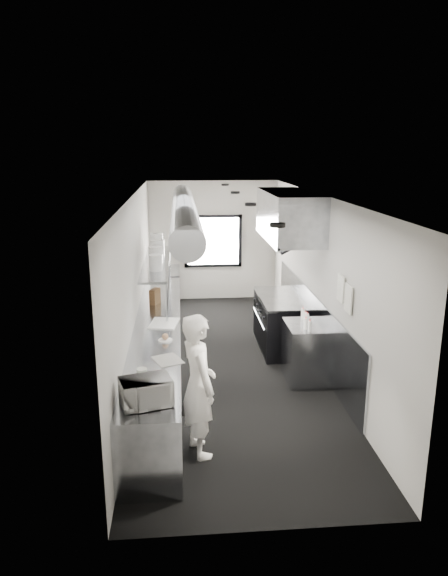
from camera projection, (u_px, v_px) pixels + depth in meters
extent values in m
cube|color=black|center=(229.00, 364.00, 8.81)|extent=(3.00, 8.00, 0.01)
cube|color=beige|center=(229.00, 196.00, 8.08)|extent=(3.00, 8.00, 0.01)
cube|color=#B4B1AB|center=(213.00, 241.00, 12.30)|extent=(3.00, 0.02, 2.80)
cube|color=#B4B1AB|center=(272.00, 396.00, 4.60)|extent=(3.00, 0.02, 2.80)
cube|color=#B4B1AB|center=(135.00, 285.00, 8.32)|extent=(0.02, 8.00, 2.80)
cube|color=#B4B1AB|center=(320.00, 281.00, 8.57)|extent=(0.02, 8.00, 2.80)
cube|color=gray|center=(312.00, 324.00, 9.08)|extent=(0.03, 5.50, 1.10)
cylinder|color=#94979C|center=(184.00, 210.00, 8.48)|extent=(0.40, 6.40, 0.40)
cube|color=white|center=(213.00, 241.00, 12.26)|extent=(1.20, 0.03, 1.10)
cube|color=black|center=(213.00, 217.00, 12.13)|extent=(1.36, 0.03, 0.08)
cube|color=black|center=(213.00, 265.00, 12.43)|extent=(1.36, 0.03, 0.08)
cube|color=black|center=(186.00, 242.00, 12.22)|extent=(0.08, 0.03, 1.25)
cube|color=black|center=(240.00, 241.00, 12.33)|extent=(0.08, 0.03, 1.25)
cube|color=gray|center=(289.00, 215.00, 8.95)|extent=(0.80, 2.20, 0.80)
cube|color=gray|center=(267.00, 238.00, 9.02)|extent=(0.05, 2.20, 0.05)
cube|color=black|center=(284.00, 235.00, 9.03)|extent=(0.50, 2.10, 0.28)
cube|color=gray|center=(158.00, 352.00, 8.12)|extent=(0.70, 6.00, 0.90)
cube|color=gray|center=(156.00, 263.00, 9.27)|extent=(0.45, 3.00, 0.04)
cylinder|color=gray|center=(167.00, 302.00, 8.03)|extent=(0.04, 0.04, 0.66)
cylinder|color=gray|center=(168.00, 280.00, 9.37)|extent=(0.04, 0.04, 0.66)
cylinder|color=gray|center=(170.00, 264.00, 10.72)|extent=(0.04, 0.04, 0.66)
cube|color=black|center=(283.00, 323.00, 9.45)|extent=(0.85, 1.60, 0.90)
cube|color=gray|center=(284.00, 298.00, 9.33)|extent=(0.85, 1.60, 0.04)
cube|color=gray|center=(260.00, 324.00, 9.42)|extent=(0.03, 1.55, 0.80)
cylinder|color=gray|center=(259.00, 319.00, 9.39)|extent=(0.03, 1.30, 0.03)
cube|color=gray|center=(307.00, 352.00, 8.11)|extent=(0.65, 0.80, 0.90)
cube|color=gray|center=(164.00, 290.00, 11.68)|extent=(0.70, 1.20, 0.90)
cube|color=silver|center=(341.00, 289.00, 7.36)|extent=(0.02, 0.28, 0.38)
cube|color=silver|center=(348.00, 299.00, 7.04)|extent=(0.02, 0.28, 0.38)
imported|color=white|center=(198.00, 385.00, 6.04)|extent=(0.59, 0.73, 1.73)
imported|color=silver|center=(146.00, 392.00, 5.47)|extent=(0.57, 0.49, 0.29)
cylinder|color=silver|center=(131.00, 390.00, 5.72)|extent=(0.17, 0.17, 0.11)
cylinder|color=silver|center=(142.00, 372.00, 6.19)|extent=(0.14, 0.14, 0.09)
cube|color=beige|center=(168.00, 360.00, 6.65)|extent=(0.44, 0.48, 0.01)
cylinder|color=silver|center=(165.00, 340.00, 7.32)|extent=(0.26, 0.26, 0.02)
sphere|color=tan|center=(165.00, 337.00, 7.31)|extent=(0.09, 0.09, 0.09)
cube|color=silver|center=(164.00, 323.00, 8.03)|extent=(0.49, 0.60, 0.02)
cube|color=#51371C|center=(155.00, 296.00, 9.05)|extent=(0.19, 0.26, 0.26)
cylinder|color=silver|center=(156.00, 263.00, 8.54)|extent=(0.28, 0.28, 0.26)
cylinder|color=silver|center=(156.00, 256.00, 8.92)|extent=(0.27, 0.27, 0.32)
cylinder|color=silver|center=(157.00, 250.00, 9.35)|extent=(0.32, 0.32, 0.37)
cylinder|color=silver|center=(157.00, 243.00, 9.95)|extent=(0.32, 0.32, 0.38)
cylinder|color=silver|center=(310.00, 326.00, 7.68)|extent=(0.05, 0.05, 0.16)
cylinder|color=silver|center=(306.00, 324.00, 7.78)|extent=(0.07, 0.07, 0.17)
cylinder|color=silver|center=(307.00, 319.00, 7.97)|extent=(0.08, 0.08, 0.18)
cylinder|color=silver|center=(305.00, 317.00, 8.08)|extent=(0.06, 0.06, 0.16)
cylinder|color=silver|center=(303.00, 314.00, 8.23)|extent=(0.06, 0.06, 0.18)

